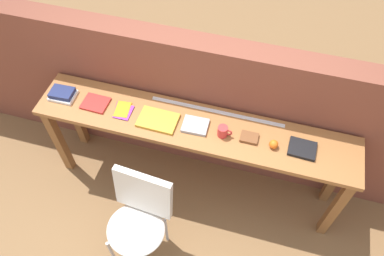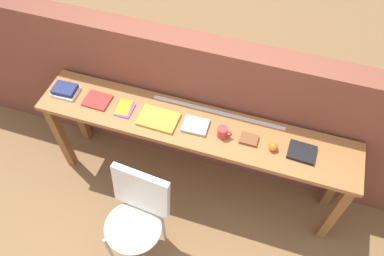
{
  "view_description": "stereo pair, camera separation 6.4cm",
  "coord_description": "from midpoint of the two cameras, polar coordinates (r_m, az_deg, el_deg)",
  "views": [
    {
      "loc": [
        0.45,
        -1.36,
        3.13
      ],
      "look_at": [
        0.0,
        0.25,
        0.9
      ],
      "focal_mm": 35.0,
      "sensor_mm": 36.0,
      "label": 1
    },
    {
      "loc": [
        0.51,
        -1.34,
        3.13
      ],
      "look_at": [
        0.0,
        0.25,
        0.9
      ],
      "focal_mm": 35.0,
      "sensor_mm": 36.0,
      "label": 2
    }
  ],
  "objects": [
    {
      "name": "book_grey_hardcover",
      "position": [
        2.81,
        1.18,
        0.37
      ],
      "size": [
        0.2,
        0.16,
        0.02
      ],
      "primitive_type": "cube",
      "rotation": [
        0.0,
        0.0,
        0.03
      ],
      "color": "#9E9EA3",
      "rests_on": "sideboard"
    },
    {
      "name": "leather_journal_brown",
      "position": [
        2.77,
        9.32,
        -1.72
      ],
      "size": [
        0.13,
        0.1,
        0.02
      ],
      "primitive_type": "cube",
      "rotation": [
        0.0,
        0.0,
        -0.0
      ],
      "color": "brown",
      "rests_on": "sideboard"
    },
    {
      "name": "mug",
      "position": [
        2.74,
        5.38,
        -0.67
      ],
      "size": [
        0.11,
        0.08,
        0.09
      ],
      "color": "red",
      "rests_on": "sideboard"
    },
    {
      "name": "brick_wall_back",
      "position": [
        3.18,
        2.74,
        3.17
      ],
      "size": [
        6.0,
        0.2,
        1.4
      ],
      "primitive_type": "cube",
      "color": "brown",
      "rests_on": "ground"
    },
    {
      "name": "book_stack_leftmost",
      "position": [
        3.18,
        -18.22,
        5.47
      ],
      "size": [
        0.2,
        0.16,
        0.06
      ],
      "color": "white",
      "rests_on": "sideboard"
    },
    {
      "name": "sideboard",
      "position": [
        2.94,
        0.92,
        -1.14
      ],
      "size": [
        2.5,
        0.44,
        0.88
      ],
      "color": "#996033",
      "rests_on": "ground"
    },
    {
      "name": "chair_white_moulded",
      "position": [
        2.87,
        -7.88,
        -13.02
      ],
      "size": [
        0.47,
        0.49,
        0.89
      ],
      "color": "silver",
      "rests_on": "ground"
    },
    {
      "name": "ground_plane",
      "position": [
        3.44,
        -0.76,
        -12.27
      ],
      "size": [
        40.0,
        40.0,
        0.0
      ],
      "primitive_type": "plane",
      "color": "brown"
    },
    {
      "name": "magazine_cycling",
      "position": [
        3.06,
        -13.66,
        4.1
      ],
      "size": [
        0.21,
        0.17,
        0.02
      ],
      "primitive_type": "cube",
      "rotation": [
        0.0,
        0.0,
        -0.03
      ],
      "color": "red",
      "rests_on": "sideboard"
    },
    {
      "name": "pamphlet_pile_colourful",
      "position": [
        2.97,
        -9.73,
        2.98
      ],
      "size": [
        0.15,
        0.19,
        0.01
      ],
      "color": "yellow",
      "rests_on": "sideboard"
    },
    {
      "name": "book_repair_rightmost",
      "position": [
        2.79,
        17.04,
        -3.56
      ],
      "size": [
        0.2,
        0.17,
        0.03
      ],
      "primitive_type": "cube",
      "rotation": [
        0.0,
        0.0,
        -0.04
      ],
      "color": "black",
      "rests_on": "sideboard"
    },
    {
      "name": "ruler_metal_back_edge",
      "position": [
        2.91,
        4.57,
        2.39
      ],
      "size": [
        1.06,
        0.03,
        0.0
      ],
      "primitive_type": "cube",
      "color": "silver",
      "rests_on": "sideboard"
    },
    {
      "name": "book_open_centre",
      "position": [
        2.86,
        -4.5,
        1.36
      ],
      "size": [
        0.3,
        0.21,
        0.02
      ],
      "primitive_type": "cube",
      "rotation": [
        0.0,
        0.0,
        -0.02
      ],
      "color": "gold",
      "rests_on": "sideboard"
    },
    {
      "name": "sports_ball_small",
      "position": [
        2.74,
        12.92,
        -2.83
      ],
      "size": [
        0.07,
        0.07,
        0.07
      ],
      "primitive_type": "sphere",
      "color": "orange",
      "rests_on": "sideboard"
    }
  ]
}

